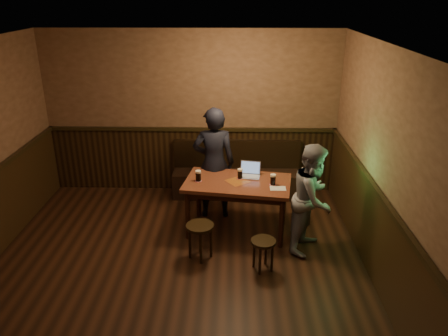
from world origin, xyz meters
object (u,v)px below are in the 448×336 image
Objects in this scene: person_suit at (214,163)px; stool_left at (200,232)px; stool_right at (263,246)px; bench at (237,178)px; pint_right at (273,180)px; pub_table at (237,188)px; pint_mid at (240,174)px; person_grey at (313,198)px; laptop at (250,172)px; pint_left at (198,176)px.

stool_left is at bearing 80.17° from person_suit.
bench is at bearing 98.33° from stool_right.
pint_right is at bearing -69.92° from bench.
stool_right is (0.33, -0.98, -0.36)m from pub_table.
pint_mid is (-0.29, 1.08, 0.54)m from stool_right.
person_grey is (1.51, 0.29, 0.36)m from stool_left.
person_suit is at bearing 84.14° from person_grey.
person_suit reaches higher than pint_right.
bench is 1.29m from pint_mid.
person_grey is (0.98, -0.54, -0.12)m from pint_mid.
pint_right is 0.44m from laptop.
person_grey is at bearing -28.93° from pint_mid.
person_grey reaches higher than pub_table.
person_suit is at bearing 83.73° from stool_left.
pub_table is 0.91× the size of person_suit.
bench is at bearing 59.07° from person_grey.
pint_mid is 0.09× the size of person_suit.
person_suit is (-0.86, 0.60, 0.00)m from pint_right.
pint_right is (0.50, -0.11, 0.19)m from pub_table.
pint_mid reaches higher than stool_left.
stool_right is at bearing -81.67° from bench.
stool_left is 0.28× the size of person_suit.
stool_right is at bearing 156.58° from person_grey.
pint_mid is 0.46× the size of laptop.
pint_right reaches higher than pint_mid.
bench reaches higher than stool_left.
pint_left is at bearing -171.05° from pub_table.
pint_left is (-0.07, 0.73, 0.49)m from stool_left.
person_grey is at bearing -32.82° from pint_right.
person_suit reaches higher than person_grey.
laptop reaches higher than pint_left.
pub_table is (0.00, -1.25, 0.39)m from bench.
pub_table is at bearing -90.00° from bench.
person_grey is at bearing -59.14° from bench.
pint_mid is at bearing 78.97° from pub_table.
pint_left is 1.02× the size of pint_right.
pint_right is at bearing -35.29° from laptop.
pint_left is 0.78m from laptop.
pint_left reaches higher than stool_right.
pub_table is at bearing 123.01° from person_suit.
stool_right is (0.82, -0.25, -0.05)m from stool_left.
pub_table reaches higher than stool_left.
pint_right is (0.46, -0.21, 0.00)m from pint_mid.
pint_right is at bearing -5.67° from pint_left.
pint_right is (1.06, -0.11, -0.00)m from pint_left.
pint_left is (-0.89, 0.98, 0.54)m from stool_right.
bench is 1.44× the size of person_grey.
bench is at bearing 109.09° from laptop.
stool_right is at bearing -101.02° from pint_right.
laptop reaches higher than pint_mid.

